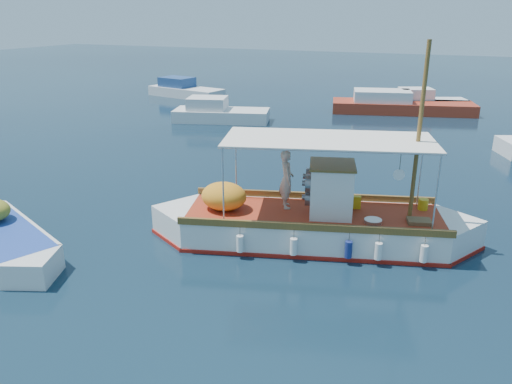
% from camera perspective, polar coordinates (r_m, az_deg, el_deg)
% --- Properties ---
extents(ground, '(160.00, 160.00, 0.00)m').
position_cam_1_polar(ground, '(15.90, 3.89, -6.05)').
color(ground, black).
rests_on(ground, ground).
extents(fishing_caique, '(10.19, 4.86, 6.46)m').
position_cam_1_polar(fishing_caique, '(16.02, 6.27, -3.67)').
color(fishing_caique, white).
rests_on(fishing_caique, ground).
extents(dinghy, '(6.09, 3.68, 1.63)m').
position_cam_1_polar(dinghy, '(17.33, -27.11, -4.83)').
color(dinghy, white).
rests_on(dinghy, ground).
extents(bg_boat_nw, '(6.69, 4.03, 1.80)m').
position_cam_1_polar(bg_boat_nw, '(33.92, -4.30, 8.89)').
color(bg_boat_nw, silver).
rests_on(bg_boat_nw, ground).
extents(bg_boat_n, '(10.40, 5.16, 1.80)m').
position_cam_1_polar(bg_boat_n, '(38.25, 15.92, 9.44)').
color(bg_boat_n, '#A4301B').
rests_on(bg_boat_n, ground).
extents(bg_boat_far_w, '(7.23, 3.64, 1.80)m').
position_cam_1_polar(bg_boat_far_w, '(44.48, -8.19, 11.37)').
color(bg_boat_far_w, silver).
rests_on(bg_boat_far_w, ground).
extents(bg_boat_far_n, '(6.16, 4.09, 1.80)m').
position_cam_1_polar(bg_boat_far_n, '(40.00, 18.66, 9.60)').
color(bg_boat_far_n, silver).
rests_on(bg_boat_far_n, ground).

